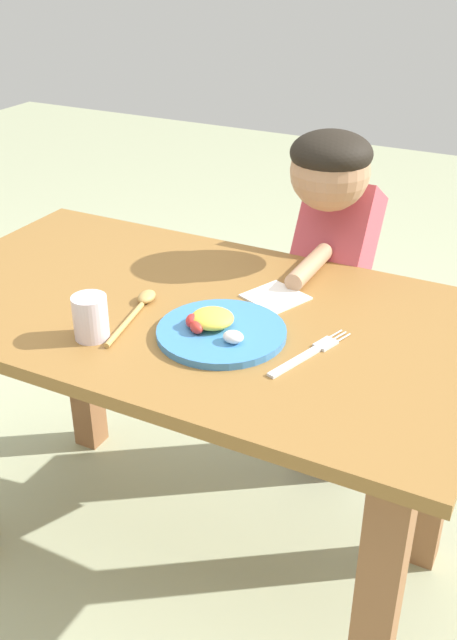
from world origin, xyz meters
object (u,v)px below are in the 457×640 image
object	(u,v)px
plate	(219,330)
fork	(309,354)
spoon	(139,306)
person	(332,293)
drinking_cup	(91,317)

from	to	relation	value
plate	fork	bearing A→B (deg)	3.35
plate	fork	xyz separation A→B (m)	(0.18, 0.01, -0.01)
fork	spoon	bearing A→B (deg)	106.86
fork	person	world-z (taller)	person
fork	drinking_cup	distance (m)	0.42
spoon	drinking_cup	bearing A→B (deg)	161.18
plate	spoon	distance (m)	0.20
plate	fork	size ratio (longest dim) A/B	1.17
plate	spoon	size ratio (longest dim) A/B	1.10
fork	spoon	distance (m)	0.38
person	fork	bearing A→B (deg)	104.04
drinking_cup	person	distance (m)	0.72
drinking_cup	person	size ratio (longest dim) A/B	0.09
fork	person	distance (m)	0.55
plate	drinking_cup	distance (m)	0.25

